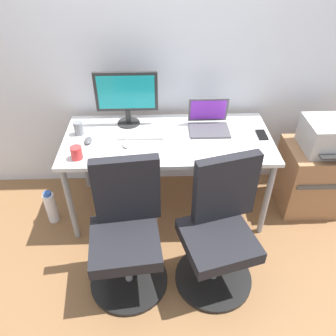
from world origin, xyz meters
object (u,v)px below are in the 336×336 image
desktop_monitor (126,95)px  open_laptop (209,122)px  side_cabinet (315,177)px  water_bottle_on_floor (51,207)px  office_chair_right (219,232)px  printer (329,136)px  office_chair_left (127,234)px  coffee_mug (77,153)px

desktop_monitor → open_laptop: desktop_monitor is taller
side_cabinet → water_bottle_on_floor: (-2.22, -0.14, -0.15)m
office_chair_right → water_bottle_on_floor: office_chair_right is taller
side_cabinet → printer: (-0.00, -0.00, 0.41)m
printer → open_laptop: (-0.93, 0.12, 0.07)m
open_laptop → side_cabinet: bearing=-7.2°
printer → water_bottle_on_floor: printer is taller
printer → desktop_monitor: (-1.56, 0.21, 0.27)m
open_laptop → office_chair_left: bearing=-127.0°
office_chair_right → water_bottle_on_floor: 1.43m
side_cabinet → water_bottle_on_floor: bearing=-176.3°
office_chair_left → water_bottle_on_floor: (-0.68, 0.56, -0.28)m
printer → coffee_mug: printer is taller
open_laptop → coffee_mug: (-0.96, -0.38, -0.01)m
office_chair_right → coffee_mug: size_ratio=10.22×
coffee_mug → desktop_monitor: bearing=54.9°
printer → open_laptop: open_laptop is taller
office_chair_left → open_laptop: 1.08m
water_bottle_on_floor → coffee_mug: (0.33, -0.12, 0.62)m
office_chair_left → side_cabinet: 1.70m
office_chair_left → desktop_monitor: (-0.02, 0.91, 0.55)m
office_chair_left → side_cabinet: bearing=24.4°
open_laptop → office_chair_right: bearing=-90.8°
desktop_monitor → coffee_mug: desktop_monitor is taller
water_bottle_on_floor → open_laptop: size_ratio=1.00×
coffee_mug → printer: bearing=7.8°
water_bottle_on_floor → desktop_monitor: desktop_monitor is taller
side_cabinet → water_bottle_on_floor: size_ratio=1.89×
office_chair_right → side_cabinet: 1.18m
side_cabinet → open_laptop: size_ratio=1.89×
office_chair_right → desktop_monitor: size_ratio=1.96×
printer → water_bottle_on_floor: 2.29m
open_laptop → coffee_mug: bearing=-158.7°
water_bottle_on_floor → office_chair_left: bearing=-39.5°
office_chair_left → office_chair_right: same height
printer → office_chair_right: bearing=-143.2°
office_chair_left → office_chair_right: bearing=-0.2°
side_cabinet → open_laptop: (-0.93, 0.12, 0.48)m
office_chair_right → printer: 1.21m
office_chair_left → desktop_monitor: desktop_monitor is taller
side_cabinet → desktop_monitor: 1.72m
office_chair_left → side_cabinet: (1.54, 0.70, -0.13)m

